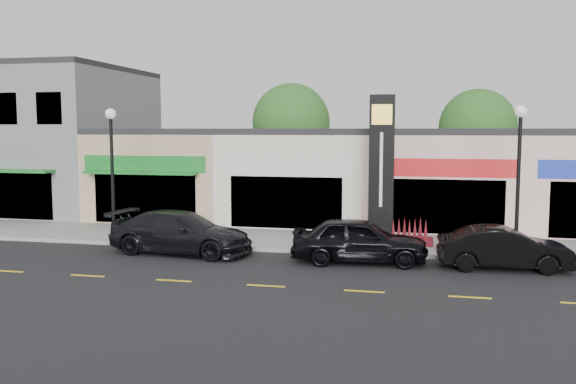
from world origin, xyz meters
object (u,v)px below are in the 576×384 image
car_dark_sedan (181,232)px  car_black_conv (504,248)px  pylon_sign (381,191)px  car_black_sedan (359,240)px  lamp_west_near (112,160)px  lamp_east_near (519,165)px

car_dark_sedan → car_black_conv: (11.79, -0.18, -0.09)m
pylon_sign → car_black_sedan: (-0.53, -3.34, -1.45)m
lamp_west_near → car_black_sedan: 10.92m
car_black_sedan → car_black_conv: bearing=-94.4°
lamp_east_near → car_dark_sedan: bearing=-173.4°
lamp_west_near → pylon_sign: bearing=8.8°
pylon_sign → car_dark_sedan: (-7.40, -3.14, -1.46)m
car_black_sedan → car_dark_sedan: bearing=83.6°
pylon_sign → car_dark_sedan: bearing=-157.0°
car_black_conv → car_dark_sedan: bearing=86.0°
lamp_west_near → car_dark_sedan: lamp_west_near is taller
lamp_east_near → car_black_conv: bearing=-110.7°
car_black_sedan → pylon_sign: bearing=-13.8°
lamp_east_near → car_black_sedan: size_ratio=1.13×
lamp_west_near → car_black_sedan: size_ratio=1.13×
lamp_east_near → car_dark_sedan: size_ratio=0.97×
lamp_east_near → car_dark_sedan: lamp_east_near is taller
car_dark_sedan → car_black_conv: 11.80m
lamp_west_near → car_dark_sedan: bearing=-21.8°
pylon_sign → car_black_sedan: 3.68m
car_dark_sedan → car_black_conv: bearing=-84.5°
car_black_sedan → lamp_east_near: bearing=-78.2°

